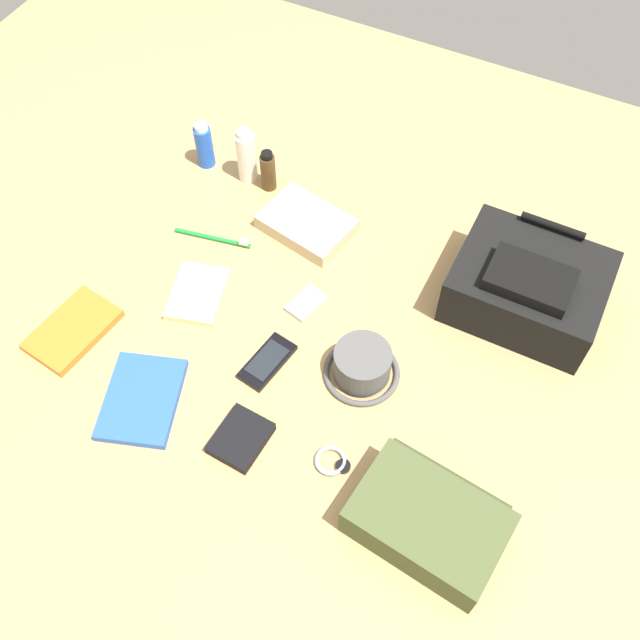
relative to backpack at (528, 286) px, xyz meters
The scene contains 16 objects.
ground_plane 0.44m from the backpack, 144.60° to the right, with size 2.64×2.02×0.02m, color tan.
backpack is the anchor object (origin of this frame).
toiletry_pouch 0.55m from the backpack, 89.93° to the right, with size 0.28×0.24×0.09m.
bucket_hat 0.39m from the backpack, 127.30° to the right, with size 0.16×0.16×0.08m.
deodorant_spray 0.83m from the backpack, behind, with size 0.04×0.04×0.12m.
toothpaste_tube 0.72m from the backpack, behind, with size 0.05×0.05×0.14m.
cologne_bottle 0.66m from the backpack, behind, with size 0.04×0.04×0.11m.
paperback_novel 0.95m from the backpack, 149.06° to the right, with size 0.14×0.20×0.02m.
travel_guidebook 0.82m from the backpack, 136.75° to the right, with size 0.20×0.23×0.02m.
cell_phone 0.56m from the backpack, 138.19° to the right, with size 0.08×0.14×0.01m.
media_player 0.47m from the backpack, 153.34° to the right, with size 0.07×0.09×0.01m.
wristwatch 0.55m from the backpack, 111.82° to the right, with size 0.07×0.06×0.01m.
toothbrush 0.70m from the backpack, 168.43° to the right, with size 0.18×0.04×0.02m.
wallet 0.67m from the backpack, 124.71° to the right, with size 0.09×0.11×0.02m, color black.
notepad 0.70m from the backpack, 155.28° to the right, with size 0.11×0.15×0.02m, color beige.
folded_towel 0.51m from the backpack, behind, with size 0.20×0.14×0.04m, color #C6B289.
Camera 1 is at (0.37, -0.74, 1.29)m, focal length 40.91 mm.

